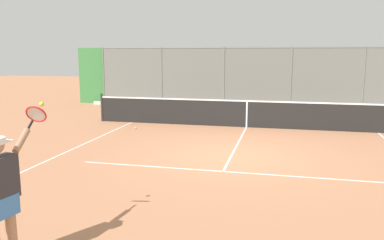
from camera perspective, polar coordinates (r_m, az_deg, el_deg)
The scene contains 6 objects.
ground_plane at distance 10.12m, azimuth 5.77°, elevation -5.18°, with size 60.00×60.00×0.00m, color #B27551.
court_line_markings at distance 8.46m, azimuth 4.20°, elevation -8.15°, with size 8.70×9.83×0.01m.
fence_backdrop at distance 19.14m, azimuth 9.57°, elevation 6.07°, with size 18.44×1.37×2.87m.
tennis_net at distance 13.91m, azimuth 7.98°, elevation 0.95°, with size 11.17×0.09×1.07m.
tennis_player at distance 5.36m, azimuth -26.13°, elevation -9.28°, with size 0.33×1.39×1.91m.
tennis_ball_mid_court at distance 13.70m, azimuth -8.24°, elevation -1.15°, with size 0.07×0.07×0.07m, color #C1D138.
Camera 1 is at (-1.25, 9.70, 2.60)m, focal length 36.62 mm.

